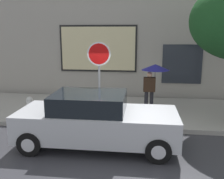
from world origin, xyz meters
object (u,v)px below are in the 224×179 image
at_px(pedestrian_with_umbrella, 154,73).
at_px(stop_sign, 99,67).
at_px(parked_car, 96,121).
at_px(fire_hydrant, 30,107).

distance_m(pedestrian_with_umbrella, stop_sign, 2.41).
xyz_separation_m(pedestrian_with_umbrella, stop_sign, (-1.81, -1.53, 0.42)).
xyz_separation_m(parked_car, stop_sign, (-0.15, 1.46, 1.31)).
xyz_separation_m(parked_car, pedestrian_with_umbrella, (1.66, 2.99, 0.89)).
height_order(fire_hydrant, stop_sign, stop_sign).
height_order(parked_car, stop_sign, stop_sign).
bearing_deg(fire_hydrant, stop_sign, -7.51).
bearing_deg(pedestrian_with_umbrella, fire_hydrant, -165.00).
bearing_deg(parked_car, stop_sign, 95.78).
bearing_deg(stop_sign, fire_hydrant, 172.49).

